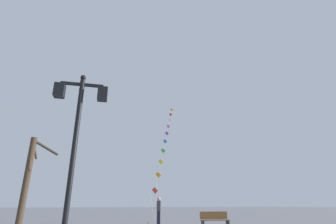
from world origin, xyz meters
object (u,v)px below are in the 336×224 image
Objects in this scene: kite_flyer at (159,210)px; bare_tree at (27,180)px; twin_lantern_lamp_post at (77,124)px; kite_train at (165,141)px; park_bench at (215,220)px.

bare_tree reaches higher than kite_flyer.
kite_train is at bearing 71.50° from twin_lantern_lamp_post.
twin_lantern_lamp_post reaches higher than bare_tree.
park_bench is (0.25, -12.50, -7.40)m from kite_train.
kite_train is at bearing 55.55° from bare_tree.
kite_train is 17.44m from bare_tree.
kite_train reaches higher than bare_tree.
kite_flyer reaches higher than park_bench.
twin_lantern_lamp_post is at bearing -65.68° from bare_tree.
kite_train is 14.52m from park_bench.
kite_train is (6.60, 19.74, 4.43)m from twin_lantern_lamp_post.
kite_train reaches higher than twin_lantern_lamp_post.
park_bench is at bearing -88.87° from kite_train.
park_bench is (6.85, 7.25, -2.97)m from twin_lantern_lamp_post.
kite_flyer is 1.05× the size of park_bench.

